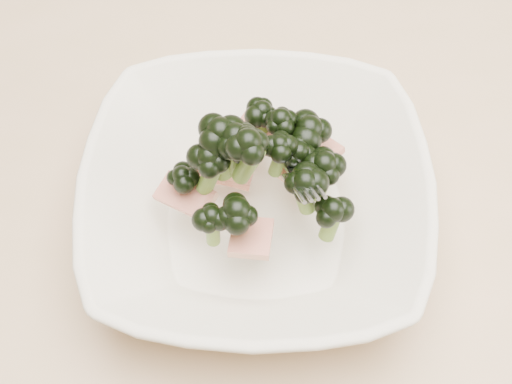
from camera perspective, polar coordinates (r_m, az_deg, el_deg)
dining_table at (r=0.74m, az=8.43°, el=-3.37°), size 1.20×0.80×0.75m
broccoli_dish at (r=0.59m, az=0.06°, el=-0.39°), size 0.30×0.30×0.13m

